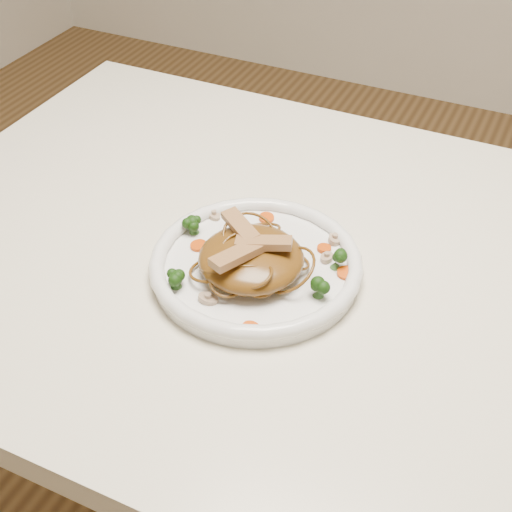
% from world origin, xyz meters
% --- Properties ---
extents(table, '(1.20, 0.80, 0.75)m').
position_xyz_m(table, '(0.00, 0.00, 0.65)').
color(table, beige).
rests_on(table, ground).
extents(plate, '(0.33, 0.33, 0.02)m').
position_xyz_m(plate, '(-0.06, -0.05, 0.76)').
color(plate, white).
rests_on(plate, table).
extents(noodle_mound, '(0.17, 0.17, 0.04)m').
position_xyz_m(noodle_mound, '(-0.06, -0.07, 0.79)').
color(noodle_mound, '#5D3C11').
rests_on(noodle_mound, plate).
extents(chicken_a, '(0.07, 0.04, 0.01)m').
position_xyz_m(chicken_a, '(-0.05, -0.06, 0.81)').
color(chicken_a, '#B37F54').
rests_on(chicken_a, noodle_mound).
extents(chicken_b, '(0.07, 0.06, 0.01)m').
position_xyz_m(chicken_b, '(-0.09, -0.04, 0.81)').
color(chicken_b, '#B37F54').
rests_on(chicken_b, noodle_mound).
extents(chicken_c, '(0.05, 0.07, 0.01)m').
position_xyz_m(chicken_c, '(-0.06, -0.10, 0.81)').
color(chicken_c, '#B37F54').
rests_on(chicken_c, noodle_mound).
extents(broccoli_0, '(0.04, 0.04, 0.03)m').
position_xyz_m(broccoli_0, '(0.03, -0.01, 0.78)').
color(broccoli_0, '#16380B').
rests_on(broccoli_0, plate).
extents(broccoli_1, '(0.03, 0.03, 0.03)m').
position_xyz_m(broccoli_1, '(-0.16, -0.03, 0.78)').
color(broccoli_1, '#16380B').
rests_on(broccoli_1, plate).
extents(broccoli_2, '(0.03, 0.03, 0.03)m').
position_xyz_m(broccoli_2, '(-0.13, -0.13, 0.78)').
color(broccoli_2, '#16380B').
rests_on(broccoli_2, plate).
extents(broccoli_3, '(0.03, 0.03, 0.03)m').
position_xyz_m(broccoli_3, '(0.03, -0.07, 0.78)').
color(broccoli_3, '#16380B').
rests_on(broccoli_3, plate).
extents(carrot_0, '(0.02, 0.02, 0.00)m').
position_xyz_m(carrot_0, '(0.01, 0.01, 0.77)').
color(carrot_0, '#E24308').
rests_on(carrot_0, plate).
extents(carrot_1, '(0.03, 0.03, 0.00)m').
position_xyz_m(carrot_1, '(-0.14, -0.05, 0.77)').
color(carrot_1, '#E24308').
rests_on(carrot_1, plate).
extents(carrot_2, '(0.03, 0.03, 0.00)m').
position_xyz_m(carrot_2, '(0.05, -0.02, 0.77)').
color(carrot_2, '#E24308').
rests_on(carrot_2, plate).
extents(carrot_3, '(0.03, 0.03, 0.00)m').
position_xyz_m(carrot_3, '(-0.09, 0.04, 0.77)').
color(carrot_3, '#E24308').
rests_on(carrot_3, plate).
extents(carrot_4, '(0.02, 0.02, 0.00)m').
position_xyz_m(carrot_4, '(-0.02, -0.16, 0.77)').
color(carrot_4, '#E24308').
rests_on(carrot_4, plate).
extents(mushroom_0, '(0.03, 0.03, 0.01)m').
position_xyz_m(mushroom_0, '(-0.09, -0.14, 0.77)').
color(mushroom_0, '#C4AE93').
rests_on(mushroom_0, plate).
extents(mushroom_1, '(0.02, 0.02, 0.01)m').
position_xyz_m(mushroom_1, '(0.02, -0.00, 0.77)').
color(mushroom_1, '#C4AE93').
rests_on(mushroom_1, plate).
extents(mushroom_2, '(0.03, 0.03, 0.01)m').
position_xyz_m(mushroom_2, '(-0.16, 0.01, 0.77)').
color(mushroom_2, '#C4AE93').
rests_on(mushroom_2, plate).
extents(mushroom_3, '(0.03, 0.03, 0.01)m').
position_xyz_m(mushroom_3, '(0.01, 0.04, 0.77)').
color(mushroom_3, '#C4AE93').
rests_on(mushroom_3, plate).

